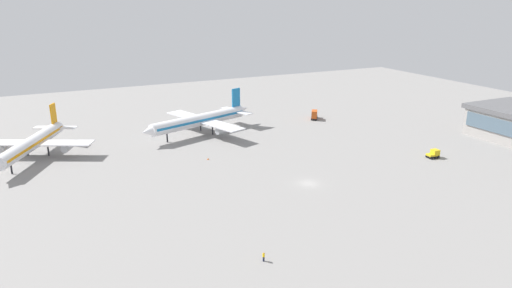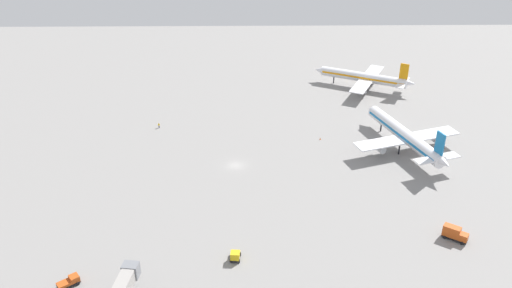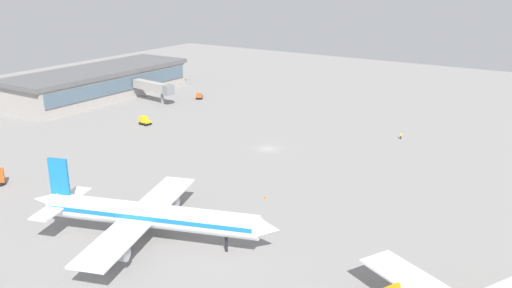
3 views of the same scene
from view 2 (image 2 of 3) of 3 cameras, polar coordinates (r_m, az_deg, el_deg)
name	(u,v)px [view 2 (image 2 of 3)]	position (r m, az deg, el deg)	size (l,w,h in m)	color
ground	(236,165)	(150.84, -2.21, -2.31)	(288.00, 288.00, 0.00)	gray
airplane_at_gate	(405,135)	(163.13, 15.74, 0.91)	(33.32, 40.56, 12.72)	white
airplane_taxiing	(364,77)	(205.45, 11.59, 7.04)	(36.21, 30.12, 11.86)	white
baggage_tug	(235,255)	(117.14, -2.26, -11.89)	(2.43, 3.34, 2.30)	black
catering_truck	(454,233)	(130.28, 20.57, -8.98)	(5.69, 4.74, 3.30)	black
pushback_tractor	(70,282)	(117.59, -19.43, -13.78)	(4.66, 4.17, 1.90)	black
ground_crew_worker	(159,125)	(174.38, -10.40, 1.99)	(0.57, 0.45, 1.67)	#1E2338
safety_cone_near_gate	(320,139)	(165.59, 6.92, 0.57)	(0.44, 0.44, 0.60)	#EA590C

